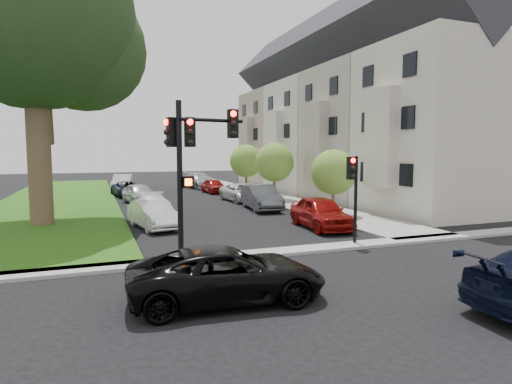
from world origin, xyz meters
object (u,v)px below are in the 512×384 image
object	(u,v)px
car_parked_3	(214,186)
car_parked_9	(123,183)
car_cross_near	(228,274)
car_parked_6	(152,207)
car_parked_0	(321,213)
car_parked_4	(199,181)
car_parked_2	(242,192)
traffic_signal_main	(192,151)
car_parked_7	(139,194)
eucalyptus	(31,9)
small_tree_c	(246,161)
small_tree_a	(334,172)
car_parked_8	(128,189)
car_parked_5	(153,214)
traffic_signal_secondary	(353,184)
car_parked_1	(261,197)
small_tree_b	(274,162)

from	to	relation	value
car_parked_3	car_parked_9	distance (m)	9.24
car_cross_near	car_parked_6	xyz separation A→B (m)	(-0.07, 14.01, 0.01)
car_parked_0	car_parked_4	world-z (taller)	car_parked_4
car_parked_4	car_parked_2	bearing A→B (deg)	-99.48
traffic_signal_main	car_parked_7	bearing A→B (deg)	90.36
eucalyptus	car_parked_0	world-z (taller)	eucalyptus
car_parked_9	car_parked_4	bearing A→B (deg)	12.36
car_cross_near	small_tree_c	bearing A→B (deg)	-16.14
small_tree_a	car_parked_4	distance (m)	22.12
traffic_signal_main	car_cross_near	xyz separation A→B (m)	(-0.09, -4.35, -3.05)
car_cross_near	car_parked_7	xyz separation A→B (m)	(-0.02, 21.54, 0.05)
car_parked_7	car_parked_8	distance (m)	5.37
car_parked_0	car_parked_3	xyz separation A→B (m)	(-0.16, 19.19, -0.12)
car_parked_0	car_cross_near	bearing A→B (deg)	-126.69
small_tree_c	car_parked_5	xyz separation A→B (m)	(-10.04, -14.80, -2.22)
traffic_signal_secondary	car_parked_1	bearing A→B (deg)	87.33
traffic_signal_secondary	traffic_signal_main	bearing A→B (deg)	179.62
car_cross_near	car_parked_9	size ratio (longest dim) A/B	1.03
small_tree_c	car_cross_near	size ratio (longest dim) A/B	0.89
small_tree_c	car_parked_8	xyz separation A→B (m)	(-10.04, 1.01, -2.28)
car_parked_5	small_tree_b	bearing A→B (deg)	29.15
small_tree_c	car_parked_2	size ratio (longest dim) A/B	0.91
car_parked_2	car_parked_9	bearing A→B (deg)	119.12
small_tree_c	traffic_signal_main	bearing A→B (deg)	-113.97
car_parked_7	car_parked_9	bearing A→B (deg)	82.56
car_parked_1	car_parked_8	bearing A→B (deg)	128.83
car_parked_4	small_tree_c	bearing A→B (deg)	-80.75
car_parked_0	car_parked_9	distance (m)	25.71
car_parked_4	car_parked_8	size ratio (longest dim) A/B	1.19
eucalyptus	car_parked_2	size ratio (longest dim) A/B	3.20
traffic_signal_main	car_parked_1	xyz separation A→B (m)	(6.92, 11.09, -2.94)
car_parked_0	car_parked_5	size ratio (longest dim) A/B	1.09
car_parked_3	car_parked_4	distance (m)	5.61
traffic_signal_main	car_parked_5	world-z (taller)	traffic_signal_main
car_parked_1	car_parked_5	world-z (taller)	car_parked_1
car_parked_7	traffic_signal_main	bearing A→B (deg)	-99.35
car_parked_2	small_tree_c	bearing A→B (deg)	64.10
eucalyptus	car_parked_2	distance (m)	17.62
car_parked_6	traffic_signal_main	bearing A→B (deg)	-86.19
small_tree_c	car_parked_9	size ratio (longest dim) A/B	0.92
eucalyptus	car_parked_3	world-z (taller)	eucalyptus
traffic_signal_secondary	car_parked_1	distance (m)	11.27
small_tree_a	car_parked_3	xyz separation A→B (m)	(-2.58, 16.28, -1.91)
small_tree_c	car_parked_0	xyz separation A→B (m)	(-2.43, -17.73, -2.13)
small_tree_a	car_parked_6	distance (m)	10.34
small_tree_c	car_cross_near	xyz separation A→B (m)	(-9.66, -25.88, -2.23)
traffic_signal_main	car_parked_4	distance (m)	29.59
eucalyptus	car_parked_5	size ratio (longest dim) A/B	3.69
small_tree_a	car_parked_6	world-z (taller)	small_tree_a
car_parked_8	traffic_signal_secondary	bearing A→B (deg)	-82.18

